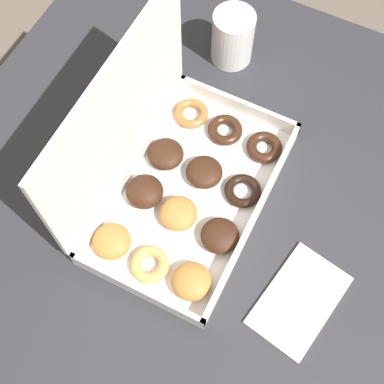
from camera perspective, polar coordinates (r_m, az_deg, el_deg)
The scene contains 5 objects.
ground_plane at distance 1.64m, azimuth -1.45°, elevation -12.19°, with size 8.00×8.00×0.00m, color #6B6054.
dining_table at distance 1.02m, azimuth -2.29°, elevation -4.11°, with size 1.07×0.87×0.75m.
donut_box at distance 0.88m, azimuth -2.20°, elevation 1.49°, with size 0.39×0.24×0.29m.
coffee_mug at distance 1.05m, azimuth 4.36°, elevation 16.19°, with size 0.08×0.08×0.11m.
paper_napkin at distance 0.88m, azimuth 11.36°, elevation -11.26°, with size 0.18×0.13×0.01m.
Camera 1 is at (-0.31, -0.20, 1.60)m, focal length 50.00 mm.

